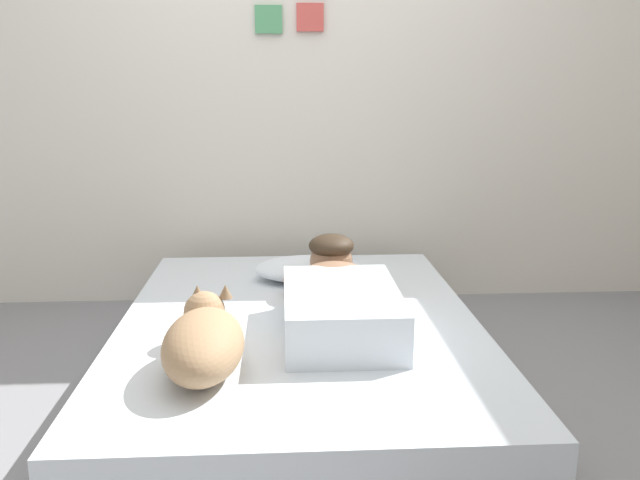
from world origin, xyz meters
The scene contains 8 objects.
ground_plane centered at (0.00, 0.00, 0.00)m, with size 13.34×13.34×0.00m, color gray.
back_wall centered at (0.00, 1.39, 1.25)m, with size 4.67×0.12×2.50m.
bed centered at (0.01, 0.17, 0.15)m, with size 1.46×2.01×0.30m.
pillow centered at (0.07, 0.70, 0.36)m, with size 0.52×0.32×0.11m, color silver.
person_lying centered at (0.16, 0.13, 0.41)m, with size 0.43×0.92×0.27m.
dog centered at (-0.32, -0.29, 0.40)m, with size 0.26×0.57×0.21m.
coffee_cup centered at (0.25, 0.54, 0.34)m, with size 0.12×0.09×0.07m.
cell_phone centered at (0.20, 0.08, 0.31)m, with size 0.07×0.14×0.01m, color black.
Camera 1 is at (-0.05, -2.31, 1.22)m, focal length 36.87 mm.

